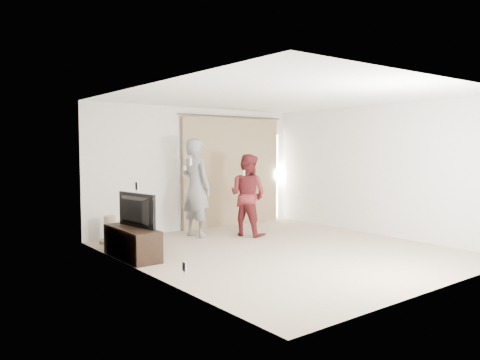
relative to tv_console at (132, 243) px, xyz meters
name	(u,v)px	position (x,y,z in m)	size (l,w,h in m)	color
floor	(284,251)	(2.27, -1.08, -0.24)	(5.50, 5.50, 0.00)	tan
wall_back	(197,169)	(2.27, 1.67, 1.06)	(5.00, 0.04, 2.60)	silver
wall_left	(149,181)	(-0.23, -1.08, 1.06)	(0.04, 5.50, 2.60)	silver
ceiling	(285,96)	(2.27, -1.08, 2.36)	(5.00, 5.50, 0.01)	white
curtain	(233,172)	(3.18, 1.60, 0.96)	(2.80, 0.11, 2.46)	tan
tv_console	(132,243)	(0.00, 0.00, 0.00)	(0.44, 1.26, 0.49)	black
tv	(132,211)	(0.00, 0.00, 0.52)	(0.95, 0.12, 0.54)	black
scratching_post	(110,232)	(0.17, 1.32, -0.04)	(0.38, 0.38, 0.50)	tan
person_man	(196,188)	(1.78, 0.92, 0.72)	(0.58, 0.78, 1.93)	gray
person_woman	(248,195)	(2.63, 0.37, 0.57)	(0.85, 0.95, 1.62)	maroon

